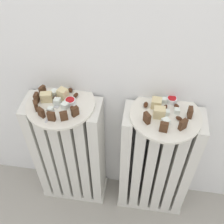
{
  "coord_description": "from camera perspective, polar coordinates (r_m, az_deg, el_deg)",
  "views": [
    {
      "loc": [
        0.11,
        -0.47,
        1.43
      ],
      "look_at": [
        0.0,
        0.28,
        0.66
      ],
      "focal_mm": 43.46,
      "sensor_mm": 36.0,
      "label": 1
    }
  ],
  "objects": [
    {
      "name": "medjool_date_left_3",
      "position": [
        1.13,
        -11.71,
        2.95
      ],
      "size": [
        0.03,
        0.02,
        0.01
      ],
      "primitive_type": "ellipsoid",
      "rotation": [
        0.0,
        0.0,
        0.17
      ],
      "color": "#3D1E0F",
      "rests_on": "plate_left"
    },
    {
      "name": "dark_cake_slice_left_4",
      "position": [
        1.04,
        -12.65,
        -0.9
      ],
      "size": [
        0.03,
        0.02,
        0.04
      ],
      "primitive_type": "cube",
      "rotation": [
        0.0,
        0.0,
        -0.05
      ],
      "color": "#472B19",
      "rests_on": "plate_left"
    },
    {
      "name": "jam_bowl_left",
      "position": [
        1.09,
        -8.78,
        2.26
      ],
      "size": [
        0.04,
        0.04,
        0.02
      ],
      "color": "white",
      "rests_on": "plate_left"
    },
    {
      "name": "dark_cake_slice_left_1",
      "position": [
        1.13,
        -15.59,
        2.92
      ],
      "size": [
        0.02,
        0.03,
        0.04
      ],
      "primitive_type": "cube",
      "rotation": [
        0.0,
        0.0,
        -1.53
      ],
      "color": "#472B19",
      "rests_on": "plate_left"
    },
    {
      "name": "medjool_date_left_2",
      "position": [
        1.07,
        -8.28,
        0.77
      ],
      "size": [
        0.03,
        0.03,
        0.02
      ],
      "primitive_type": "ellipsoid",
      "rotation": [
        0.0,
        0.0,
        2.52
      ],
      "color": "#3D1E0F",
      "rests_on": "plate_left"
    },
    {
      "name": "turkish_delight_left_1",
      "position": [
        1.08,
        -12.85,
        0.48
      ],
      "size": [
        0.02,
        0.02,
        0.02
      ],
      "primitive_type": "cube",
      "rotation": [
        0.0,
        0.0,
        1.41
      ],
      "color": "white",
      "rests_on": "plate_left"
    },
    {
      "name": "marble_cake_slice_right_1",
      "position": [
        1.08,
        9.33,
        1.85
      ],
      "size": [
        0.04,
        0.04,
        0.04
      ],
      "primitive_type": "cube",
      "rotation": [
        0.0,
        0.0,
        -0.07
      ],
      "color": "beige",
      "rests_on": "plate_right"
    },
    {
      "name": "medjool_date_left_0",
      "position": [
        1.15,
        -8.74,
        4.55
      ],
      "size": [
        0.03,
        0.03,
        0.02
      ],
      "primitive_type": "ellipsoid",
      "rotation": [
        0.0,
        0.0,
        2.05
      ],
      "color": "#3D1E0F",
      "rests_on": "plate_left"
    },
    {
      "name": "medjool_date_right_2",
      "position": [
        1.08,
        11.1,
        1.01
      ],
      "size": [
        0.02,
        0.03,
        0.02
      ],
      "primitive_type": "ellipsoid",
      "rotation": [
        0.0,
        0.0,
        1.18
      ],
      "color": "#3D1E0F",
      "rests_on": "plate_right"
    },
    {
      "name": "turkish_delight_left_0",
      "position": [
        1.1,
        -11.45,
        2.19
      ],
      "size": [
        0.03,
        0.03,
        0.03
      ],
      "primitive_type": "cube",
      "rotation": [
        0.0,
        0.0,
        1.54
      ],
      "color": "white",
      "rests_on": "plate_left"
    },
    {
      "name": "turkish_delight_right_3",
      "position": [
        1.11,
        10.89,
        2.42
      ],
      "size": [
        0.02,
        0.02,
        0.02
      ],
      "primitive_type": "cube",
      "rotation": [
        0.0,
        0.0,
        0.18
      ],
      "color": "white",
      "rests_on": "plate_right"
    },
    {
      "name": "turkish_delight_left_3",
      "position": [
        1.08,
        -9.87,
        1.34
      ],
      "size": [
        0.03,
        0.03,
        0.02
      ],
      "primitive_type": "cube",
      "rotation": [
        0.0,
        0.0,
        1.19
      ],
      "color": "white",
      "rests_on": "plate_left"
    },
    {
      "name": "marble_cake_slice_left_1",
      "position": [
        1.11,
        -10.28,
        3.74
      ],
      "size": [
        0.05,
        0.04,
        0.05
      ],
      "primitive_type": "cube",
      "rotation": [
        0.0,
        0.0,
        -0.4
      ],
      "color": "beige",
      "rests_on": "plate_left"
    },
    {
      "name": "medjool_date_right_3",
      "position": [
        1.09,
        13.42,
        1.18
      ],
      "size": [
        0.03,
        0.03,
        0.02
      ],
      "primitive_type": "ellipsoid",
      "rotation": [
        0.0,
        0.0,
        2.16
      ],
      "color": "#3D1E0F",
      "rests_on": "plate_right"
    },
    {
      "name": "dark_cake_slice_left_0",
      "position": [
        1.15,
        -14.41,
        4.4
      ],
      "size": [
        0.03,
        0.03,
        0.04
      ],
      "primitive_type": "cube",
      "rotation": [
        0.0,
        0.0,
        -2.02
      ],
      "color": "#472B19",
      "rests_on": "plate_left"
    },
    {
      "name": "turkish_delight_right_1",
      "position": [
        1.07,
        13.49,
        0.24
      ],
      "size": [
        0.02,
        0.02,
        0.02
      ],
      "primitive_type": "cube",
      "rotation": [
        0.0,
        0.0,
        0.03
      ],
      "color": "white",
      "rests_on": "plate_right"
    },
    {
      "name": "dark_cake_slice_left_6",
      "position": [
        1.04,
        -7.79,
        0.11
      ],
      "size": [
        0.03,
        0.03,
        0.04
      ],
      "primitive_type": "cube",
      "rotation": [
        0.0,
        0.0,
        0.93
      ],
      "color": "#472B19",
      "rests_on": "plate_left"
    },
    {
      "name": "dark_cake_slice_right_1",
      "position": [
        0.99,
        10.85,
        -3.14
      ],
      "size": [
        0.03,
        0.02,
        0.04
      ],
      "primitive_type": "cube",
      "rotation": [
        0.0,
        0.0,
        -0.1
      ],
      "color": "#472B19",
      "rests_on": "plate_right"
    },
    {
      "name": "dark_cake_slice_right_3",
      "position": [
        1.06,
        16.11,
        -0.1
      ],
      "size": [
        0.02,
        0.03,
        0.04
      ],
      "primitive_type": "cube",
      "rotation": [
        0.0,
        0.0,
        1.58
      ],
      "color": "#472B19",
      "rests_on": "plate_right"
    },
    {
      "name": "medjool_date_right_1",
      "position": [
        1.08,
        7.11,
        1.54
      ],
      "size": [
        0.02,
        0.03,
        0.02
      ],
      "primitive_type": "ellipsoid",
      "rotation": [
        0.0,
        0.0,
        1.42
      ],
      "color": "#3D1E0F",
      "rests_on": "plate_right"
    },
    {
      "name": "fork",
      "position": [
        1.08,
        -12.31,
        0.08
      ],
      "size": [
        0.03,
        0.11,
        0.0
      ],
      "color": "#B7B7BC",
      "rests_on": "plate_left"
    },
    {
      "name": "dark_cake_slice_left_5",
      "position": [
        1.03,
        -10.11,
        -0.82
      ],
      "size": [
        0.03,
        0.03,
        0.04
      ],
      "primitive_type": "cube",
      "rotation": [
        0.0,
        0.0,
        0.44
      ],
      "color": "#472B19",
      "rests_on": "plate_left"
    },
    {
      "name": "plate_left",
      "position": [
        1.11,
        -10.75,
        1.65
      ],
      "size": [
        0.28,
        0.28,
        0.01
      ],
      "primitive_type": "cylinder",
      "color": "silver",
      "rests_on": "radiator_left"
    },
    {
      "name": "medjool_date_left_1",
      "position": [
        1.12,
        -7.66,
        3.5
      ],
      "size": [
        0.02,
        0.03,
        0.02
      ],
      "primitive_type": "ellipsoid",
      "rotation": [
        0.0,
        0.0,
        1.24
      ],
      "color": "#3D1E0F",
      "rests_on": "plate_left"
    },
    {
      "name": "turkish_delight_right_0",
      "position": [
        1.06,
        11.49,
        -0.13
      ],
      "size": [
        0.02,
        0.02,
        0.02
      ],
      "primitive_type": "cube",
      "rotation": [
        0.0,
        0.0,
        0.08
      ],
      "color": "white",
      "rests_on": "plate_right"
    },
    {
      "name": "radiator_right",
      "position": [
        1.34,
        9.1,
        -10.95
      ],
      "size": [
        0.34,
        0.15,
        0.67
      ],
      "color": "silver",
      "rests_on": "ground_plane"
    },
    {
      "name": "dark_cake_slice_right_0",
      "position": [
        1.01,
        7.36,
        -1.27
      ],
      "size": [
        0.03,
        0.03,
        0.04
      ],
      "primitive_type": "cube",
      "rotation": [
        0.0,
        0.0,
        -0.94
      ],
      "color": "#472B19",
      "rests_on": "plate_right"
    },
    {
      "name": "marble_cake_slice_left_0",
      "position": [
        1.12,
        -13.64,
        3.09
      ],
      "size": [
        0.05,
        0.04,
        0.04
      ],
      "primitive_type": "cube",
      "rotation": [
        0.0,
        0.0,
        0.23
      ],
      "color": "beige",
      "rests_on": "plate_left"
    },
    {
      "name": "dark_cake_slice_left_3",
      "position": [
        1.06,
        -14.68,
        -0.1
      ],
      "size": [
        0.03,
        0.03,
        0.04
      ],
      "primitive_type": "cube",
      "rotation": [
        0.0,
        0.0,
        -0.54
      ],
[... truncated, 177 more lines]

